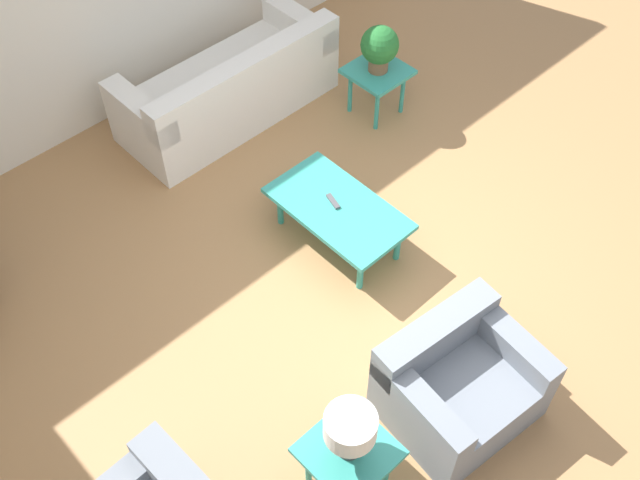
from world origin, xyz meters
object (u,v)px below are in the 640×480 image
object	(u,v)px
coffee_table	(338,210)
table_lamp	(350,430)
sofa	(230,89)
side_table_plant	(377,76)
potted_plant	(380,47)
side_table_lamp	(348,455)
armchair	(457,384)

from	to	relation	value
coffee_table	table_lamp	xyz separation A→B (m)	(-1.47, 1.35, 0.39)
sofa	side_table_plant	xyz separation A→B (m)	(-0.88, -0.99, 0.10)
sofa	potted_plant	distance (m)	1.39
coffee_table	table_lamp	bearing A→B (deg)	137.39
sofa	coffee_table	size ratio (longest dim) A/B	1.82
coffee_table	potted_plant	xyz separation A→B (m)	(0.88, -1.35, 0.37)
side_table_lamp	table_lamp	size ratio (longest dim) A/B	1.27
table_lamp	side_table_plant	bearing A→B (deg)	-49.00
side_table_lamp	side_table_plant	bearing A→B (deg)	-49.00
side_table_plant	table_lamp	xyz separation A→B (m)	(-2.35, 2.70, 0.34)
armchair	coffee_table	bearing A→B (deg)	80.22
side_table_plant	side_table_lamp	xyz separation A→B (m)	(-2.35, 2.70, 0.00)
side_table_lamp	table_lamp	distance (m)	0.34
sofa	potted_plant	world-z (taller)	potted_plant
sofa	side_table_lamp	distance (m)	3.65
side_table_plant	table_lamp	bearing A→B (deg)	131.00
sofa	side_table_lamp	xyz separation A→B (m)	(-3.23, 1.71, 0.10)
side_table_lamp	potted_plant	xyz separation A→B (m)	(2.35, -2.70, 0.32)
potted_plant	table_lamp	distance (m)	3.58
side_table_plant	sofa	bearing A→B (deg)	48.56
armchair	potted_plant	world-z (taller)	potted_plant
sofa	side_table_lamp	size ratio (longest dim) A/B	4.00
coffee_table	potted_plant	bearing A→B (deg)	-56.91
side_table_lamp	potted_plant	size ratio (longest dim) A/B	1.17
side_table_plant	armchair	bearing A→B (deg)	143.64
armchair	side_table_plant	size ratio (longest dim) A/B	1.98
potted_plant	sofa	bearing A→B (deg)	48.56
coffee_table	table_lamp	world-z (taller)	table_lamp
coffee_table	armchair	bearing A→B (deg)	163.82
side_table_lamp	table_lamp	bearing A→B (deg)	0.00
side_table_lamp	potted_plant	bearing A→B (deg)	-49.00
armchair	side_table_lamp	size ratio (longest dim) A/B	1.98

